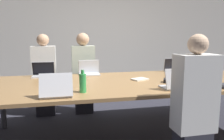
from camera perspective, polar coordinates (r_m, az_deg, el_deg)
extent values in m
plane|color=#2D2D38|center=(3.29, 3.86, -16.17)|extent=(24.00, 24.00, 0.00)
cube|color=beige|center=(5.47, -3.46, 9.02)|extent=(12.00, 0.06, 2.80)
cube|color=#9E7547|center=(3.05, 4.01, -3.33)|extent=(3.92, 1.52, 0.04)
cylinder|color=#4C4C51|center=(3.71, -26.65, -8.14)|extent=(0.08, 0.08, 0.73)
cylinder|color=#4C4C51|center=(4.44, 24.41, -5.27)|extent=(0.08, 0.08, 0.73)
cube|color=#B7B7BC|center=(2.76, 16.16, -4.34)|extent=(0.34, 0.23, 0.02)
cube|color=#B7B7BC|center=(2.65, 17.22, -2.15)|extent=(0.34, 0.08, 0.23)
cube|color=silver|center=(2.66, 17.11, -2.18)|extent=(0.34, 0.08, 0.23)
cube|color=silver|center=(2.31, 20.85, -5.71)|extent=(0.40, 0.24, 0.77)
sphere|color=beige|center=(2.24, 21.54, 6.29)|extent=(0.19, 0.19, 0.19)
cube|color=silver|center=(3.91, 16.14, -0.46)|extent=(0.31, 0.21, 0.02)
cube|color=silver|center=(3.98, 15.53, 1.43)|extent=(0.31, 0.04, 0.22)
cube|color=black|center=(3.97, 15.60, 1.39)|extent=(0.31, 0.04, 0.21)
cylinder|color=brown|center=(4.04, 18.93, 0.18)|extent=(0.09, 0.09, 0.09)
cube|color=silver|center=(3.53, -5.89, -1.15)|extent=(0.33, 0.21, 0.02)
cube|color=silver|center=(3.61, -6.09, 0.94)|extent=(0.33, 0.04, 0.21)
cube|color=silver|center=(3.60, -6.08, 0.89)|extent=(0.33, 0.04, 0.21)
cube|color=#2D2D38|center=(4.07, -7.33, -7.81)|extent=(0.32, 0.24, 0.45)
cube|color=beige|center=(3.94, -7.50, 0.71)|extent=(0.40, 0.24, 0.77)
sphere|color=tan|center=(3.90, -7.65, 7.95)|extent=(0.22, 0.22, 0.22)
cube|color=silver|center=(3.51, -17.49, -1.57)|extent=(0.32, 0.22, 0.02)
cube|color=silver|center=(3.57, -17.47, 0.47)|extent=(0.33, 0.10, 0.21)
cube|color=black|center=(3.56, -17.48, 0.37)|extent=(0.32, 0.10, 0.20)
cube|color=#2D2D38|center=(4.10, -16.90, -8.02)|extent=(0.32, 0.24, 0.45)
cube|color=silver|center=(3.97, -17.30, 0.43)|extent=(0.40, 0.24, 0.77)
sphere|color=tan|center=(3.93, -17.63, 7.48)|extent=(0.21, 0.21, 0.21)
cube|color=silver|center=(2.39, -14.24, -6.29)|extent=(0.33, 0.24, 0.02)
cube|color=silver|center=(2.28, -14.43, -3.80)|extent=(0.33, 0.11, 0.23)
cube|color=silver|center=(2.29, -14.41, -3.85)|extent=(0.33, 0.11, 0.22)
cylinder|color=green|center=(2.45, -7.65, -3.44)|extent=(0.08, 0.08, 0.21)
cylinder|color=green|center=(2.43, -7.71, -0.51)|extent=(0.03, 0.03, 0.05)
cube|color=black|center=(3.05, 13.75, -2.67)|extent=(0.11, 0.15, 0.05)
cube|color=silver|center=(3.15, 7.25, -2.39)|extent=(0.27, 0.23, 0.02)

